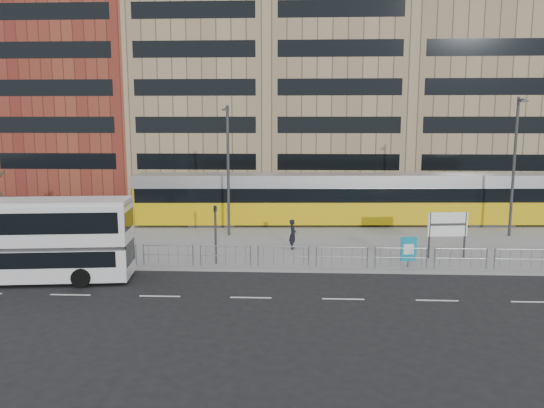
{
  "coord_description": "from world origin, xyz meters",
  "views": [
    {
      "loc": [
        -0.05,
        -26.03,
        7.61
      ],
      "look_at": [
        -1.54,
        6.0,
        2.55
      ],
      "focal_mm": 35.0,
      "sensor_mm": 36.0,
      "label": 1
    }
  ],
  "objects_px": {
    "traffic_light_west": "(215,227)",
    "lamp_post_west": "(228,166)",
    "double_decker_bus": "(24,238)",
    "station_sign": "(448,226)",
    "ad_panel": "(409,249)",
    "pedestrian": "(293,234)",
    "tram": "(350,199)",
    "lamp_post_east": "(515,162)"
  },
  "relations": [
    {
      "from": "traffic_light_west",
      "to": "station_sign",
      "type": "bearing_deg",
      "value": 11.74
    },
    {
      "from": "lamp_post_west",
      "to": "lamp_post_east",
      "type": "bearing_deg",
      "value": 2.11
    },
    {
      "from": "traffic_light_west",
      "to": "lamp_post_west",
      "type": "bearing_deg",
      "value": 95.37
    },
    {
      "from": "double_decker_bus",
      "to": "lamp_post_west",
      "type": "distance_m",
      "value": 13.34
    },
    {
      "from": "station_sign",
      "to": "traffic_light_west",
      "type": "bearing_deg",
      "value": -178.52
    },
    {
      "from": "ad_panel",
      "to": "pedestrian",
      "type": "bearing_deg",
      "value": 138.94
    },
    {
      "from": "tram",
      "to": "lamp_post_east",
      "type": "relative_size",
      "value": 3.48
    },
    {
      "from": "pedestrian",
      "to": "lamp_post_east",
      "type": "height_order",
      "value": "lamp_post_east"
    },
    {
      "from": "lamp_post_east",
      "to": "traffic_light_west",
      "type": "bearing_deg",
      "value": -157.21
    },
    {
      "from": "pedestrian",
      "to": "tram",
      "type": "bearing_deg",
      "value": -23.05
    },
    {
      "from": "double_decker_bus",
      "to": "ad_panel",
      "type": "height_order",
      "value": "double_decker_bus"
    },
    {
      "from": "tram",
      "to": "pedestrian",
      "type": "height_order",
      "value": "tram"
    },
    {
      "from": "lamp_post_west",
      "to": "tram",
      "type": "bearing_deg",
      "value": 28.0
    },
    {
      "from": "ad_panel",
      "to": "lamp_post_east",
      "type": "relative_size",
      "value": 0.18
    },
    {
      "from": "ad_panel",
      "to": "traffic_light_west",
      "type": "relative_size",
      "value": 0.51
    },
    {
      "from": "lamp_post_east",
      "to": "tram",
      "type": "bearing_deg",
      "value": 159.7
    },
    {
      "from": "double_decker_bus",
      "to": "station_sign",
      "type": "distance_m",
      "value": 21.65
    },
    {
      "from": "station_sign",
      "to": "lamp_post_west",
      "type": "distance_m",
      "value": 13.98
    },
    {
      "from": "double_decker_bus",
      "to": "station_sign",
      "type": "xyz_separation_m",
      "value": [
        21.11,
        4.8,
        -0.22
      ]
    },
    {
      "from": "tram",
      "to": "ad_panel",
      "type": "height_order",
      "value": "tram"
    },
    {
      "from": "ad_panel",
      "to": "lamp_post_east",
      "type": "xyz_separation_m",
      "value": [
        8.19,
        7.87,
        3.92
      ]
    },
    {
      "from": "station_sign",
      "to": "lamp_post_east",
      "type": "distance_m",
      "value": 8.75
    },
    {
      "from": "double_decker_bus",
      "to": "lamp_post_west",
      "type": "relative_size",
      "value": 1.19
    },
    {
      "from": "lamp_post_west",
      "to": "lamp_post_east",
      "type": "distance_m",
      "value": 18.38
    },
    {
      "from": "lamp_post_west",
      "to": "pedestrian",
      "type": "bearing_deg",
      "value": -39.73
    },
    {
      "from": "double_decker_bus",
      "to": "lamp_post_east",
      "type": "xyz_separation_m",
      "value": [
        26.81,
        10.67,
        2.87
      ]
    },
    {
      "from": "lamp_post_east",
      "to": "pedestrian",
      "type": "bearing_deg",
      "value": -163.51
    },
    {
      "from": "station_sign",
      "to": "pedestrian",
      "type": "xyz_separation_m",
      "value": [
        -8.44,
        1.68,
        -0.88
      ]
    },
    {
      "from": "station_sign",
      "to": "lamp_post_west",
      "type": "height_order",
      "value": "lamp_post_west"
    },
    {
      "from": "double_decker_bus",
      "to": "lamp_post_east",
      "type": "bearing_deg",
      "value": 15.25
    },
    {
      "from": "station_sign",
      "to": "double_decker_bus",
      "type": "bearing_deg",
      "value": -173.75
    },
    {
      "from": "double_decker_bus",
      "to": "lamp_post_west",
      "type": "xyz_separation_m",
      "value": [
        8.44,
        10.0,
        2.61
      ]
    },
    {
      "from": "lamp_post_east",
      "to": "double_decker_bus",
      "type": "bearing_deg",
      "value": -158.29
    },
    {
      "from": "station_sign",
      "to": "traffic_light_west",
      "type": "distance_m",
      "value": 12.59
    },
    {
      "from": "tram",
      "to": "station_sign",
      "type": "height_order",
      "value": "tram"
    },
    {
      "from": "tram",
      "to": "lamp_post_west",
      "type": "bearing_deg",
      "value": -154.99
    },
    {
      "from": "traffic_light_west",
      "to": "lamp_post_west",
      "type": "height_order",
      "value": "lamp_post_west"
    },
    {
      "from": "double_decker_bus",
      "to": "ad_panel",
      "type": "distance_m",
      "value": 18.86
    },
    {
      "from": "double_decker_bus",
      "to": "tram",
      "type": "distance_m",
      "value": 22.08
    },
    {
      "from": "tram",
      "to": "ad_panel",
      "type": "xyz_separation_m",
      "value": [
        1.89,
        -11.6,
        -0.9
      ]
    },
    {
      "from": "ad_panel",
      "to": "traffic_light_west",
      "type": "distance_m",
      "value": 10.03
    },
    {
      "from": "double_decker_bus",
      "to": "ad_panel",
      "type": "relative_size",
      "value": 6.32
    }
  ]
}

